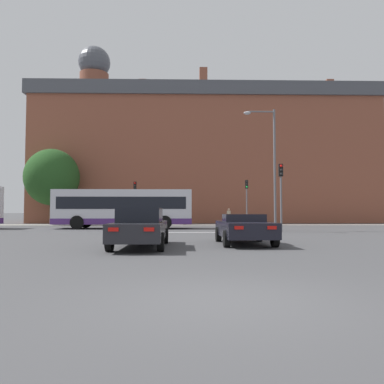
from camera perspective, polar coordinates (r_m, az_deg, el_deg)
ground_plane at (r=5.90m, az=5.10°, el=-16.22°), size 400.00×400.00×0.00m
stop_line_strip at (r=23.47m, az=0.23°, el=-6.18°), size 8.19×0.30×0.01m
far_pavement at (r=36.11m, az=-0.31°, el=-5.01°), size 69.10×2.50×0.01m
brick_civic_building at (r=46.50m, az=1.63°, el=5.24°), size 39.41×13.07×21.79m
car_saloon_left at (r=14.16m, az=-7.85°, el=-5.32°), size 1.93×4.92×1.47m
car_roadster_right at (r=15.47m, az=7.95°, el=-5.48°), size 2.11×4.31×1.22m
bus_crossing_lead at (r=29.04m, az=-10.34°, el=-2.40°), size 10.33×2.68×2.94m
traffic_light_far_left at (r=35.49m, az=-8.70°, el=-0.57°), size 0.26×0.31×4.09m
traffic_light_far_right at (r=35.74m, az=8.34°, el=-0.42°), size 0.26×0.31×4.26m
traffic_light_near_right at (r=24.55m, az=13.41°, el=0.85°), size 0.26×0.31×4.36m
street_lamp_junction at (r=26.46m, az=11.77°, el=5.18°), size 2.21×0.36×8.38m
pedestrian_waiting at (r=36.63m, az=-2.72°, el=-3.41°), size 0.30×0.44×1.72m
pedestrian_walking_east at (r=37.17m, az=5.62°, el=-3.52°), size 0.41×0.45×1.59m
pedestrian_walking_west at (r=35.77m, az=-1.15°, el=-3.50°), size 0.43×0.45×1.64m
tree_by_building at (r=39.96m, az=-20.56°, el=2.13°), size 5.38×5.38×7.54m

